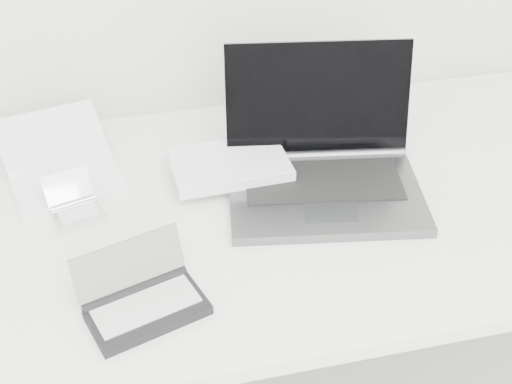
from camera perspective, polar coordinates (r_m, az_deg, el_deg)
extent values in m
cube|color=white|center=(1.43, 0.80, -1.31)|extent=(1.60, 0.80, 0.03)
cylinder|color=silver|center=(2.17, 17.99, -0.49)|extent=(0.04, 0.04, 0.70)
cube|color=#525557|center=(1.43, 5.57, -0.33)|extent=(0.42, 0.32, 0.02)
cube|color=black|center=(1.45, 5.39, 0.91)|extent=(0.33, 0.20, 0.00)
cube|color=black|center=(1.49, 4.97, 7.38)|extent=(0.39, 0.13, 0.24)
cylinder|color=#525557|center=(1.53, 4.90, 2.93)|extent=(0.37, 0.09, 0.02)
cube|color=#333537|center=(1.37, 5.98, -1.60)|extent=(0.11, 0.08, 0.00)
cube|color=silver|center=(1.47, -2.14, 2.21)|extent=(0.24, 0.17, 0.02)
cube|color=white|center=(1.47, -2.15, 2.63)|extent=(0.24, 0.16, 0.00)
cube|color=white|center=(1.51, -14.73, 0.58)|extent=(0.25, 0.19, 0.02)
cube|color=white|center=(1.51, -14.91, 1.16)|extent=(0.21, 0.13, 0.00)
cube|color=white|center=(1.60, -16.10, 4.34)|extent=(0.24, 0.17, 0.07)
cylinder|color=white|center=(1.56, -15.41, 2.26)|extent=(0.21, 0.06, 0.02)
cube|color=silver|center=(1.42, -13.98, -1.90)|extent=(0.11, 0.09, 0.01)
cube|color=silver|center=(1.41, -14.03, -1.64)|extent=(0.08, 0.06, 0.00)
cube|color=gray|center=(1.44, -14.84, 0.37)|extent=(0.10, 0.07, 0.06)
cylinder|color=silver|center=(1.44, -14.43, -0.92)|extent=(0.09, 0.04, 0.01)
cube|color=black|center=(1.20, -8.63, -9.51)|extent=(0.21, 0.15, 0.02)
cube|color=#A7A7A7|center=(1.20, -8.77, -9.01)|extent=(0.18, 0.12, 0.00)
cube|color=slate|center=(1.21, -10.13, -5.80)|extent=(0.19, 0.09, 0.09)
cylinder|color=black|center=(1.23, -9.62, -7.73)|extent=(0.18, 0.07, 0.02)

